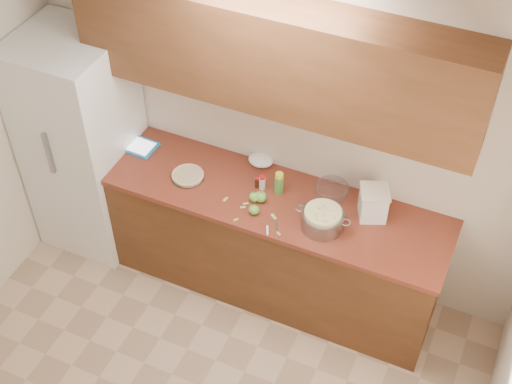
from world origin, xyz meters
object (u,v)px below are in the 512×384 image
at_px(colander, 322,219).
at_px(flour_canister, 373,203).
at_px(pie, 188,176).
at_px(tablet, 139,146).

xyz_separation_m(colander, flour_canister, (0.27, 0.23, 0.05)).
distance_m(pie, colander, 1.03).
xyz_separation_m(pie, colander, (1.02, -0.05, 0.05)).
distance_m(pie, tablet, 0.51).
height_order(pie, flour_canister, flour_canister).
bearing_deg(tablet, flour_canister, 3.70).
relative_size(pie, flour_canister, 0.96).
relative_size(pie, tablet, 0.88).
bearing_deg(colander, flour_canister, 40.81).
bearing_deg(tablet, colander, -4.80).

